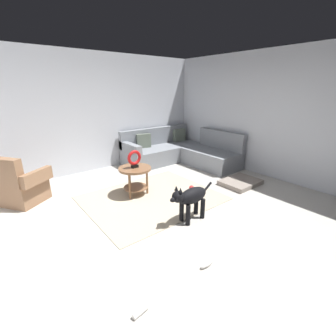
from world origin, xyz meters
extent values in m
cube|color=beige|center=(0.00, 0.00, -0.05)|extent=(6.00, 6.00, 0.10)
cube|color=silver|center=(0.00, 2.94, 1.35)|extent=(6.00, 0.12, 2.70)
cube|color=silver|center=(2.94, 0.00, 1.35)|extent=(0.12, 6.00, 2.70)
cube|color=#BCAD93|center=(0.15, 0.70, 0.01)|extent=(2.30, 1.90, 0.01)
cube|color=gray|center=(1.73, 2.41, 0.21)|extent=(2.20, 0.85, 0.42)
cube|color=gray|center=(1.73, 2.76, 0.65)|extent=(2.20, 0.14, 0.46)
cube|color=gray|center=(2.41, 1.28, 0.21)|extent=(0.85, 1.40, 0.42)
cube|color=gray|center=(2.76, 1.28, 0.65)|extent=(0.14, 1.40, 0.46)
cube|color=gray|center=(0.71, 2.41, 0.53)|extent=(0.16, 0.85, 0.22)
cube|color=slate|center=(2.48, 2.61, 0.59)|extent=(0.39, 0.17, 0.39)
cube|color=slate|center=(1.23, 2.61, 0.59)|extent=(0.40, 0.21, 0.38)
cube|color=#936B4C|center=(-1.68, 1.99, 0.20)|extent=(0.84, 0.84, 0.40)
cube|color=#936B4C|center=(-1.89, 1.84, 0.64)|extent=(0.46, 0.57, 0.48)
cube|color=#936B4C|center=(-1.89, 2.27, 0.51)|extent=(0.55, 0.43, 0.22)
cube|color=#936B4C|center=(-1.48, 1.70, 0.51)|extent=(0.55, 0.43, 0.22)
cylinder|color=brown|center=(0.01, 1.02, 0.52)|extent=(0.60, 0.60, 0.04)
cylinder|color=brown|center=(0.01, 1.02, 0.15)|extent=(0.45, 0.45, 0.02)
cylinder|color=brown|center=(0.01, 1.24, 0.25)|extent=(0.04, 0.04, 0.50)
cylinder|color=brown|center=(-0.18, 0.91, 0.25)|extent=(0.04, 0.04, 0.50)
cylinder|color=brown|center=(0.20, 0.91, 0.25)|extent=(0.04, 0.04, 0.50)
cube|color=black|center=(0.01, 1.02, 0.57)|extent=(0.12, 0.08, 0.05)
torus|color=red|center=(0.01, 1.02, 0.73)|extent=(0.28, 0.06, 0.28)
cube|color=gray|center=(1.98, 0.08, 0.04)|extent=(0.80, 0.60, 0.09)
cylinder|color=black|center=(0.06, -0.36, 0.16)|extent=(0.07, 0.07, 0.32)
cylinder|color=black|center=(0.06, -0.22, 0.16)|extent=(0.07, 0.07, 0.32)
cylinder|color=black|center=(0.37, -0.35, 0.16)|extent=(0.07, 0.07, 0.32)
cylinder|color=black|center=(0.37, -0.21, 0.16)|extent=(0.07, 0.07, 0.32)
ellipsoid|color=black|center=(0.22, -0.29, 0.40)|extent=(0.52, 0.23, 0.24)
sphere|color=black|center=(-0.08, -0.29, 0.48)|extent=(0.17, 0.17, 0.17)
ellipsoid|color=black|center=(-0.16, -0.29, 0.46)|extent=(0.12, 0.07, 0.07)
cone|color=black|center=(-0.07, -0.33, 0.59)|extent=(0.06, 0.06, 0.07)
cone|color=black|center=(-0.08, -0.24, 0.59)|extent=(0.06, 0.06, 0.07)
cylinder|color=black|center=(0.53, -0.28, 0.44)|extent=(0.20, 0.04, 0.16)
sphere|color=red|center=(0.97, 0.50, 0.05)|extent=(0.10, 0.10, 0.10)
cylinder|color=silver|center=(-1.27, -1.15, 0.03)|extent=(0.16, 0.07, 0.05)
ellipsoid|color=silver|center=(-0.36, -1.12, 0.03)|extent=(0.18, 0.06, 0.06)
camera|label=1|loc=(-2.05, -2.53, 1.92)|focal=25.08mm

